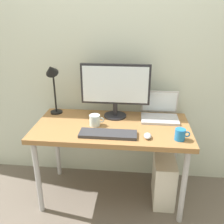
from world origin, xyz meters
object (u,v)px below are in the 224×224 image
object	(u,v)px
desk	(112,133)
coffee_mug	(180,134)
monitor	(115,87)
mouse	(148,136)
keyboard	(108,134)
desk_lamp	(52,78)
laptop	(160,112)
computer_tower	(164,179)
glass_cup	(95,120)

from	to	relation	value
desk	coffee_mug	world-z (taller)	coffee_mug
monitor	coffee_mug	xyz separation A→B (m)	(0.51, -0.38, -0.23)
mouse	keyboard	bearing A→B (deg)	177.94
desk_lamp	coffee_mug	bearing A→B (deg)	-19.72
monitor	laptop	world-z (taller)	monitor
laptop	desk_lamp	xyz separation A→B (m)	(-0.94, -0.01, 0.28)
desk_lamp	computer_tower	xyz separation A→B (m)	(1.00, -0.20, -0.85)
monitor	laptop	xyz separation A→B (m)	(0.39, 0.02, -0.21)
laptop	glass_cup	size ratio (longest dim) A/B	2.60
mouse	glass_cup	distance (m)	0.46
laptop	keyboard	size ratio (longest dim) A/B	0.73
mouse	coffee_mug	size ratio (longest dim) A/B	0.80
keyboard	glass_cup	world-z (taller)	glass_cup
desk	keyboard	world-z (taller)	keyboard
monitor	keyboard	world-z (taller)	monitor
monitor	desk_lamp	bearing A→B (deg)	179.90
mouse	laptop	bearing A→B (deg)	73.72
desk	computer_tower	size ratio (longest dim) A/B	3.06
laptop	mouse	bearing A→B (deg)	-106.28
desk	monitor	distance (m)	0.39
monitor	desk_lamp	size ratio (longest dim) A/B	1.24
desk_lamp	keyboard	xyz separation A→B (m)	(0.53, -0.37, -0.33)
laptop	coffee_mug	distance (m)	0.42
laptop	computer_tower	distance (m)	0.61
desk	laptop	distance (m)	0.47
monitor	keyboard	xyz separation A→B (m)	(-0.02, -0.37, -0.26)
desk	keyboard	distance (m)	0.20
desk	laptop	size ratio (longest dim) A/B	4.01
desk	laptop	bearing A→B (deg)	26.71
desk	desk_lamp	world-z (taller)	desk_lamp
monitor	glass_cup	bearing A→B (deg)	-126.98
laptop	glass_cup	distance (m)	0.58
monitor	desk_lamp	world-z (taller)	desk_lamp
desk	mouse	distance (m)	0.36
mouse	glass_cup	xyz separation A→B (m)	(-0.43, 0.18, 0.03)
monitor	glass_cup	size ratio (longest dim) A/B	4.85
computer_tower	laptop	bearing A→B (deg)	105.97
laptop	glass_cup	bearing A→B (deg)	-158.42
desk_lamp	coffee_mug	distance (m)	1.17
glass_cup	computer_tower	world-z (taller)	glass_cup
desk	glass_cup	xyz separation A→B (m)	(-0.14, -0.01, 0.12)
monitor	mouse	size ratio (longest dim) A/B	6.63
keyboard	computer_tower	world-z (taller)	keyboard
laptop	mouse	world-z (taller)	laptop
laptop	desk_lamp	distance (m)	0.99
coffee_mug	computer_tower	size ratio (longest dim) A/B	0.27
coffee_mug	desk_lamp	bearing A→B (deg)	160.28
keyboard	coffee_mug	bearing A→B (deg)	-1.59
laptop	desk_lamp	bearing A→B (deg)	-179.12
computer_tower	desk	bearing A→B (deg)	179.11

